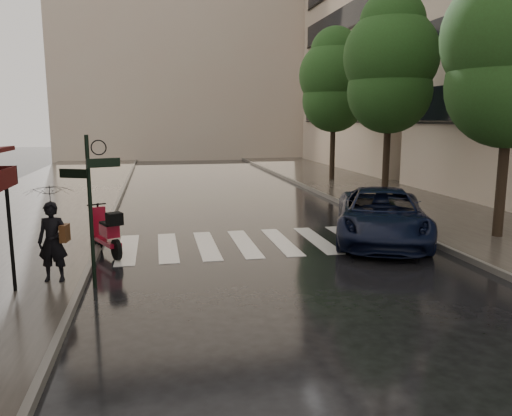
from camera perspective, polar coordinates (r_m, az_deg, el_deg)
name	(u,v)px	position (r m, az deg, el deg)	size (l,w,h in m)	color
ground	(155,346)	(7.99, -11.47, -15.23)	(120.00, 120.00, 0.00)	black
sidewalk_near	(29,212)	(20.06, -24.50, -0.40)	(6.00, 60.00, 0.12)	#38332D
sidewalk_far	(401,199)	(22.00, 16.21, 0.96)	(5.50, 60.00, 0.12)	#38332D
curb_near	(115,209)	(19.58, -15.79, -0.06)	(0.12, 60.00, 0.16)	#595651
curb_far	(338,201)	(20.86, 9.37, 0.79)	(0.12, 60.00, 0.16)	#595651
crosswalk	(263,242)	(13.96, 0.81, -3.96)	(7.85, 3.20, 0.01)	silver
signpost	(90,199)	(10.44, -18.42, 0.97)	(1.17, 0.29, 3.10)	black
haussmann_far	(394,33)	(37.52, 15.50, 18.70)	(8.00, 16.00, 18.50)	#BFA692
backdrop_building	(185,42)	(45.81, -8.07, 18.26)	(22.00, 6.00, 20.00)	#BFA692
tree_mid	(390,64)	(21.52, 15.12, 15.60)	(3.80, 3.80, 8.34)	black
tree_far	(334,81)	(28.01, 8.93, 14.18)	(3.80, 3.80, 8.16)	black
pedestrian_with_umbrella	(50,203)	(10.81, -22.47, 0.55)	(1.12, 1.13, 2.44)	black
scooter	(107,233)	(13.17, -16.66, -2.74)	(0.99, 1.73, 1.22)	black
parked_car	(381,215)	(14.50, 14.14, -0.81)	(2.43, 5.26, 1.46)	black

